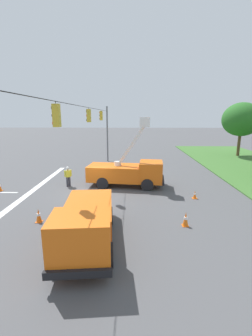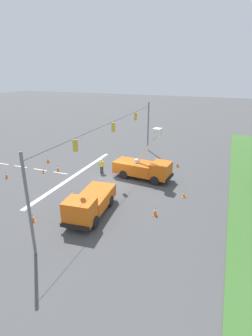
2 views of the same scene
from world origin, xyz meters
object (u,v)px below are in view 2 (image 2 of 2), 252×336
traffic_cone_foreground_right (43,171)px  traffic_cone_far_left (6,175)px  utility_truck_bucket_lift (144,168)px  traffic_cone_foreground_left (48,160)px  traffic_cone_lane_edge_a (58,168)px  traffic_cone_lane_edge_b (33,218)px  traffic_cone_mid_right (178,164)px  utility_truck_support_near (90,203)px  traffic_cone_far_right (72,194)px  traffic_cone_near_bucket (184,194)px  traffic_cone_centre_line (155,211)px  traffic_cone_mid_left (23,173)px  road_worker (102,165)px

traffic_cone_foreground_right → traffic_cone_far_left: 4.06m
utility_truck_bucket_lift → traffic_cone_foreground_left: 13.61m
traffic_cone_foreground_right → traffic_cone_lane_edge_a: size_ratio=0.76×
traffic_cone_lane_edge_b → traffic_cone_mid_right: bearing=153.2°
traffic_cone_far_left → traffic_cone_foreground_left: bearing=170.0°
utility_truck_support_near → traffic_cone_foreground_left: bearing=-130.2°
traffic_cone_far_left → traffic_cone_far_right: bearing=81.3°
traffic_cone_foreground_left → traffic_cone_near_bucket: size_ratio=1.29×
traffic_cone_lane_edge_a → traffic_cone_centre_line: bearing=67.7°
utility_truck_support_near → traffic_cone_mid_right: size_ratio=7.98×
traffic_cone_near_bucket → traffic_cone_lane_edge_a: (-1.35, -15.50, 0.10)m
utility_truck_support_near → utility_truck_bucket_lift: bearing=169.2°
utility_truck_bucket_lift → traffic_cone_centre_line: utility_truck_bucket_lift is taller
traffic_cone_far_left → utility_truck_bucket_lift: bearing=110.8°
traffic_cone_mid_left → traffic_cone_far_left: (1.29, -1.18, 0.05)m
traffic_cone_lane_edge_a → traffic_cone_far_right: size_ratio=0.98×
utility_truck_bucket_lift → traffic_cone_foreground_right: size_ratio=11.28×
utility_truck_support_near → traffic_cone_mid_right: utility_truck_support_near is taller
traffic_cone_mid_right → traffic_cone_near_bucket: traffic_cone_mid_right is taller
traffic_cone_foreground_left → traffic_cone_far_right: size_ratio=0.97×
traffic_cone_foreground_left → utility_truck_bucket_lift: bearing=87.4°
utility_truck_bucket_lift → traffic_cone_far_right: size_ratio=8.33×
traffic_cone_far_left → traffic_cone_lane_edge_a: bearing=133.0°
utility_truck_support_near → traffic_cone_near_bucket: 9.38m
utility_truck_bucket_lift → traffic_cone_mid_right: (-5.15, 2.87, -0.91)m
traffic_cone_foreground_left → traffic_cone_far_left: traffic_cone_foreground_left is taller
utility_truck_support_near → traffic_cone_mid_left: 12.77m
traffic_cone_far_right → traffic_cone_centre_line: bearing=88.1°
traffic_cone_centre_line → utility_truck_bucket_lift: bearing=-155.3°
traffic_cone_mid_left → traffic_cone_foreground_left: bearing=-178.8°
utility_truck_support_near → road_worker: bearing=-159.7°
utility_truck_bucket_lift → traffic_cone_centre_line: (7.30, 3.35, -0.91)m
traffic_cone_foreground_left → traffic_cone_centre_line: (7.91, 16.92, 0.01)m
traffic_cone_far_left → traffic_cone_centre_line: (1.75, 18.00, 0.02)m
traffic_cone_lane_edge_b → traffic_cone_centre_line: 10.13m
road_worker → traffic_cone_near_bucket: road_worker is taller
traffic_cone_foreground_left → traffic_cone_lane_edge_a: (2.24, 3.12, 0.00)m
road_worker → traffic_cone_mid_left: 9.25m
traffic_cone_near_bucket → traffic_cone_far_right: size_ratio=0.76×
traffic_cone_foreground_right → traffic_cone_foreground_left: bearing=-151.3°
traffic_cone_near_bucket → traffic_cone_centre_line: 4.64m
traffic_cone_foreground_left → traffic_cone_far_left: size_ratio=1.01×
traffic_cone_mid_right → utility_truck_bucket_lift: bearing=-29.2°
road_worker → traffic_cone_lane_edge_a: road_worker is taller
traffic_cone_lane_edge_b → traffic_cone_foreground_right: bearing=-146.5°
traffic_cone_mid_right → traffic_cone_lane_edge_a: (6.77, -13.32, -0.02)m
traffic_cone_foreground_left → traffic_cone_centre_line: 18.68m
utility_truck_bucket_lift → traffic_cone_near_bucket: 5.95m
traffic_cone_mid_left → traffic_cone_lane_edge_b: size_ratio=1.01×
traffic_cone_foreground_right → traffic_cone_lane_edge_b: size_ratio=0.88×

